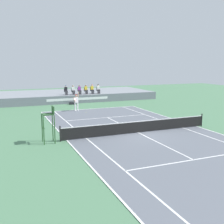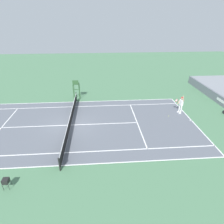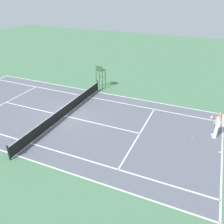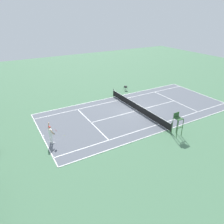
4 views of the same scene
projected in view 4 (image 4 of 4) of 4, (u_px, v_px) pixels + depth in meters
ground_plane at (137, 111)px, 26.61m from camera, size 80.00×80.00×0.00m
court at (137, 111)px, 26.61m from camera, size 11.08×23.88×0.03m
net at (137, 107)px, 26.38m from camera, size 11.98×0.10×1.07m
tennis_player at (51, 134)px, 19.71m from camera, size 0.75×0.73×2.08m
tennis_ball at (64, 135)px, 21.32m from camera, size 0.07×0.07×0.07m
umpire_chair at (178, 122)px, 20.75m from camera, size 0.77×0.77×2.44m
ball_hopper at (126, 87)px, 33.24m from camera, size 0.36×0.36×0.70m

